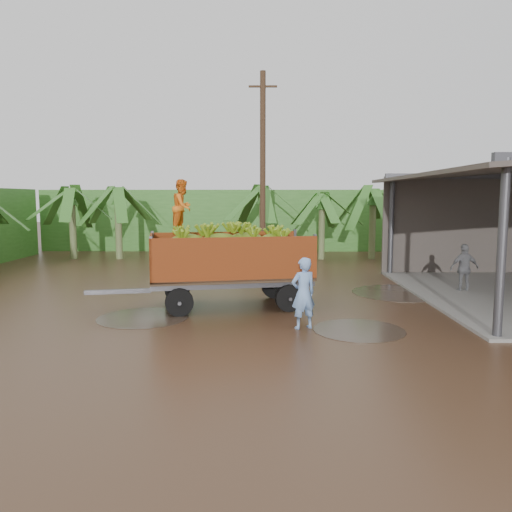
# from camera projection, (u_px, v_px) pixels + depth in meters

# --- Properties ---
(ground) EXTENTS (100.00, 100.00, 0.00)m
(ground) POSITION_uv_depth(u_px,v_px,m) (260.00, 303.00, 14.89)
(ground) COLOR black
(ground) RESTS_ON ground
(hedge_north) EXTENTS (22.00, 3.00, 3.60)m
(hedge_north) POSITION_uv_depth(u_px,v_px,m) (229.00, 220.00, 30.59)
(hedge_north) COLOR #2D661E
(hedge_north) RESTS_ON ground
(banana_trailer) EXTENTS (6.41, 3.05, 3.66)m
(banana_trailer) POSITION_uv_depth(u_px,v_px,m) (229.00, 259.00, 14.34)
(banana_trailer) COLOR #A74217
(banana_trailer) RESTS_ON ground
(man_blue) EXTENTS (0.74, 0.63, 1.73)m
(man_blue) POSITION_uv_depth(u_px,v_px,m) (303.00, 293.00, 11.95)
(man_blue) COLOR #769ED7
(man_blue) RESTS_ON ground
(man_grey) EXTENTS (0.98, 0.47, 1.63)m
(man_grey) POSITION_uv_depth(u_px,v_px,m) (464.00, 268.00, 16.49)
(man_grey) COLOR slate
(man_grey) RESTS_ON ground
(utility_pole) EXTENTS (1.20, 0.24, 8.40)m
(utility_pole) POSITION_uv_depth(u_px,v_px,m) (263.00, 171.00, 21.26)
(utility_pole) COLOR #47301E
(utility_pole) RESTS_ON ground
(banana_plants) EXTENTS (24.02, 20.23, 3.86)m
(banana_plants) POSITION_uv_depth(u_px,v_px,m) (161.00, 228.00, 21.67)
(banana_plants) COLOR #2D661E
(banana_plants) RESTS_ON ground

